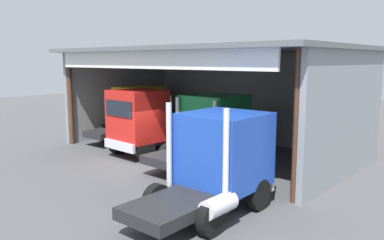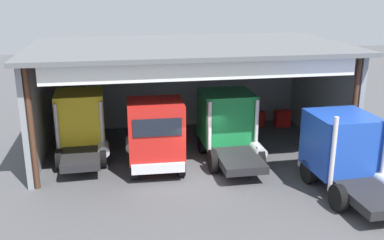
# 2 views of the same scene
# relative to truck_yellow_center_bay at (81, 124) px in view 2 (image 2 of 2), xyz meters

# --- Properties ---
(ground_plane) EXTENTS (80.00, 80.00, 0.00)m
(ground_plane) POSITION_rel_truck_yellow_center_bay_xyz_m (5.44, -3.56, -1.72)
(ground_plane) COLOR #4C4C4F
(ground_plane) RESTS_ON ground
(workshop_shed) EXTENTS (15.41, 8.86, 5.53)m
(workshop_shed) POSITION_rel_truck_yellow_center_bay_xyz_m (5.44, 1.28, 2.08)
(workshop_shed) COLOR gray
(workshop_shed) RESTS_ON ground
(truck_yellow_center_bay) EXTENTS (2.57, 4.97, 3.28)m
(truck_yellow_center_bay) POSITION_rel_truck_yellow_center_bay_xyz_m (0.00, 0.00, 0.00)
(truck_yellow_center_bay) COLOR yellow
(truck_yellow_center_bay) RESTS_ON ground
(truck_red_center_left_bay) EXTENTS (2.64, 5.08, 3.41)m
(truck_red_center_left_bay) POSITION_rel_truck_yellow_center_bay_xyz_m (3.44, -2.37, 0.06)
(truck_red_center_left_bay) COLOR red
(truck_red_center_left_bay) RESTS_ON ground
(truck_green_center_right_bay) EXTENTS (2.68, 5.33, 3.28)m
(truck_green_center_right_bay) POSITION_rel_truck_yellow_center_bay_xyz_m (7.15, -1.34, 0.01)
(truck_green_center_right_bay) COLOR #197F3D
(truck_green_center_right_bay) RESTS_ON ground
(truck_blue_right_bay) EXTENTS (2.74, 5.38, 3.58)m
(truck_blue_right_bay) POSITION_rel_truck_yellow_center_bay_xyz_m (11.01, -5.70, -0.03)
(truck_blue_right_bay) COLOR #1E47B7
(truck_blue_right_bay) RESTS_ON ground
(oil_drum) EXTENTS (0.58, 0.58, 0.91)m
(oil_drum) POSITION_rel_truck_yellow_center_bay_xyz_m (10.43, 3.30, -1.27)
(oil_drum) COLOR #B21E19
(oil_drum) RESTS_ON ground
(tool_cart) EXTENTS (0.90, 0.60, 1.00)m
(tool_cart) POSITION_rel_truck_yellow_center_bay_xyz_m (11.71, 3.03, -1.22)
(tool_cart) COLOR red
(tool_cart) RESTS_ON ground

